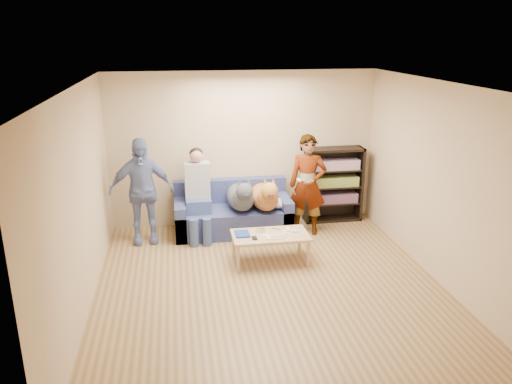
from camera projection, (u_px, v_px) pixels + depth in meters
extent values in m
plane|color=olive|center=(271.00, 290.00, 6.46)|extent=(5.00, 5.00, 0.00)
plane|color=white|center=(273.00, 86.00, 5.67)|extent=(5.00, 5.00, 0.00)
plane|color=tan|center=(243.00, 149.00, 8.42)|extent=(4.50, 0.00, 4.50)
plane|color=tan|center=(337.00, 297.00, 3.72)|extent=(4.50, 0.00, 4.50)
plane|color=tan|center=(80.00, 204.00, 5.72)|extent=(0.00, 5.00, 5.00)
plane|color=tan|center=(443.00, 186.00, 6.42)|extent=(0.00, 5.00, 5.00)
ellipsoid|color=silver|center=(281.00, 203.00, 8.20)|extent=(0.44, 0.37, 0.15)
imported|color=gray|center=(308.00, 185.00, 8.07)|extent=(0.69, 0.55, 1.65)
imported|color=#7888C1|center=(141.00, 191.00, 7.71)|extent=(1.02, 0.50, 1.68)
cube|color=white|center=(299.00, 180.00, 7.80)|extent=(0.04, 0.11, 0.03)
cube|color=navy|center=(242.00, 234.00, 7.13)|extent=(0.20, 0.26, 0.03)
cube|color=silver|center=(275.00, 236.00, 7.06)|extent=(0.26, 0.20, 0.02)
cube|color=#A9A887|center=(277.00, 235.00, 7.08)|extent=(0.22, 0.17, 0.01)
cube|color=#ADAEB2|center=(261.00, 230.00, 7.23)|extent=(0.11, 0.06, 0.05)
cube|color=white|center=(288.00, 229.00, 7.28)|extent=(0.04, 0.13, 0.03)
cube|color=silver|center=(294.00, 231.00, 7.22)|extent=(0.09, 0.06, 0.03)
cylinder|color=white|center=(284.00, 233.00, 7.16)|extent=(0.07, 0.07, 0.02)
cylinder|color=silver|center=(283.00, 231.00, 7.23)|extent=(0.07, 0.07, 0.02)
cylinder|color=orange|center=(271.00, 238.00, 6.99)|extent=(0.13, 0.06, 0.01)
cylinder|color=black|center=(276.00, 229.00, 7.33)|extent=(0.13, 0.08, 0.01)
cube|color=black|center=(254.00, 238.00, 6.99)|extent=(0.07, 0.12, 0.02)
cube|color=#515B93|center=(233.00, 220.00, 8.29)|extent=(1.90, 0.85, 0.42)
cube|color=#515B93|center=(230.00, 190.00, 8.48)|extent=(1.90, 0.18, 0.40)
cube|color=#515B93|center=(180.00, 218.00, 8.13)|extent=(0.18, 0.85, 0.58)
cube|color=#515B93|center=(283.00, 212.00, 8.40)|extent=(0.18, 0.85, 0.58)
cube|color=#3E4C88|center=(198.00, 205.00, 8.03)|extent=(0.40, 0.38, 0.22)
cylinder|color=#3D5986|center=(194.00, 234.00, 7.71)|extent=(0.14, 0.14, 0.47)
cylinder|color=#3E4E88|center=(207.00, 233.00, 7.75)|extent=(0.14, 0.14, 0.47)
cube|color=#A9A9AD|center=(197.00, 180.00, 8.00)|extent=(0.40, 0.24, 0.58)
sphere|color=tan|center=(196.00, 156.00, 7.88)|extent=(0.21, 0.21, 0.21)
ellipsoid|color=black|center=(196.00, 153.00, 7.90)|extent=(0.22, 0.22, 0.19)
ellipsoid|color=#53565E|center=(240.00, 197.00, 8.16)|extent=(0.44, 0.93, 0.39)
sphere|color=#4F545A|center=(243.00, 198.00, 7.83)|extent=(0.33, 0.33, 0.33)
sphere|color=#494D52|center=(244.00, 192.00, 7.62)|extent=(0.27, 0.27, 0.27)
cube|color=black|center=(246.00, 197.00, 7.51)|extent=(0.08, 0.13, 0.08)
cone|color=#46484F|center=(240.00, 183.00, 7.59)|extent=(0.08, 0.08, 0.13)
cone|color=#4B4E55|center=(249.00, 182.00, 7.61)|extent=(0.08, 0.08, 0.13)
cylinder|color=#50535B|center=(237.00, 191.00, 8.57)|extent=(0.05, 0.30, 0.18)
ellipsoid|color=#A76F33|center=(264.00, 197.00, 8.17)|extent=(0.44, 0.91, 0.38)
sphere|color=#A96B33|center=(267.00, 197.00, 7.86)|extent=(0.33, 0.33, 0.33)
sphere|color=#BD8639|center=(269.00, 191.00, 7.67)|extent=(0.27, 0.27, 0.27)
cube|color=#522A1C|center=(271.00, 196.00, 7.57)|extent=(0.08, 0.13, 0.08)
cone|color=#BB8539|center=(265.00, 182.00, 7.64)|extent=(0.08, 0.08, 0.13)
cone|color=#C3673B|center=(273.00, 182.00, 7.65)|extent=(0.08, 0.08, 0.13)
cylinder|color=#BD6E39|center=(260.00, 192.00, 8.55)|extent=(0.05, 0.30, 0.17)
cube|color=#D5B283|center=(270.00, 236.00, 7.15)|extent=(1.10, 0.60, 0.04)
cylinder|color=tan|center=(238.00, 259.00, 6.90)|extent=(0.05, 0.05, 0.38)
cylinder|color=tan|center=(308.00, 254.00, 7.06)|extent=(0.05, 0.05, 0.38)
cylinder|color=tan|center=(234.00, 244.00, 7.37)|extent=(0.05, 0.05, 0.38)
cylinder|color=tan|center=(300.00, 240.00, 7.53)|extent=(0.05, 0.05, 0.38)
cube|color=black|center=(306.00, 186.00, 8.61)|extent=(0.04, 0.34, 1.30)
cube|color=black|center=(359.00, 183.00, 8.76)|extent=(0.04, 0.34, 1.30)
cube|color=black|center=(335.00, 149.00, 8.49)|extent=(1.00, 0.34, 0.04)
cube|color=black|center=(332.00, 218.00, 8.88)|extent=(1.00, 0.34, 0.04)
cube|color=black|center=(330.00, 182.00, 8.84)|extent=(1.00, 0.02, 1.30)
cube|color=black|center=(332.00, 202.00, 8.79)|extent=(0.94, 0.32, 0.03)
cube|color=black|center=(333.00, 186.00, 8.69)|extent=(0.94, 0.32, 0.02)
cube|color=black|center=(334.00, 170.00, 8.60)|extent=(0.94, 0.32, 0.02)
cube|color=#B23333|center=(333.00, 198.00, 8.74)|extent=(0.84, 0.24, 0.17)
cube|color=gold|center=(334.00, 181.00, 8.65)|extent=(0.84, 0.24, 0.17)
cube|color=#994C99|center=(335.00, 164.00, 8.55)|extent=(0.84, 0.24, 0.17)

